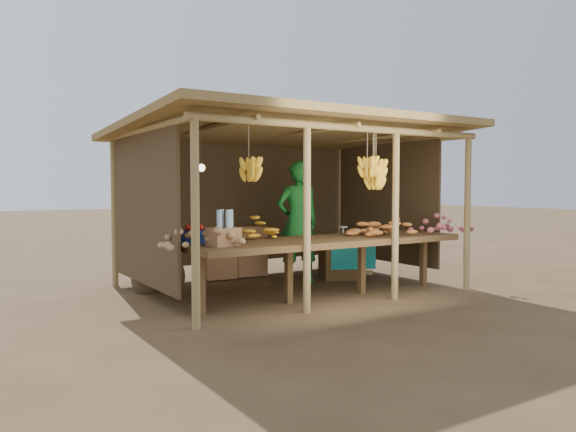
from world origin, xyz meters
TOP-DOWN VIEW (x-y plane):
  - ground at (0.00, 0.00)m, footprint 60.00×60.00m
  - stall_structure at (-0.08, -0.05)m, footprint 4.70×3.50m
  - counter at (0.00, -0.95)m, footprint 3.90×1.05m
  - potato_heap at (-1.86, -1.04)m, footprint 0.99×0.69m
  - sweet_potato_heap at (0.92, -1.07)m, footprint 0.94×0.63m
  - onion_heap at (1.90, -1.23)m, footprint 1.00×0.80m
  - banana_pile at (-0.79, -0.51)m, footprint 0.60×0.49m
  - tomato_basin at (-1.70, -0.51)m, footprint 0.42×0.42m
  - bottle_box at (-1.56, -1.06)m, footprint 0.36×0.30m
  - vendor at (0.31, 0.21)m, footprint 0.75×0.56m
  - tarp_crate at (1.17, 0.22)m, footprint 0.90×0.85m
  - carton_stack at (-0.18, 1.20)m, footprint 1.13×0.50m
  - burlap_sacks at (-1.70, 0.75)m, footprint 0.78×0.41m

SIDE VIEW (x-z plane):
  - ground at x=0.00m, z-range 0.00..0.00m
  - burlap_sacks at x=-1.70m, z-range -0.04..0.51m
  - tarp_crate at x=1.17m, z-range -0.08..0.78m
  - carton_stack at x=-0.18m, z-range -0.05..0.76m
  - counter at x=0.00m, z-range 0.34..1.14m
  - tomato_basin at x=-1.70m, z-range 0.78..1.00m
  - vendor at x=0.31m, z-range 0.00..1.87m
  - bottle_box at x=-1.56m, z-range 0.75..1.17m
  - banana_pile at x=-0.79m, z-range 0.80..1.14m
  - sweet_potato_heap at x=0.92m, z-range 0.80..1.15m
  - onion_heap at x=1.90m, z-range 0.80..1.16m
  - potato_heap at x=-1.86m, z-range 0.80..1.16m
  - stall_structure at x=-0.08m, z-range 0.70..3.13m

